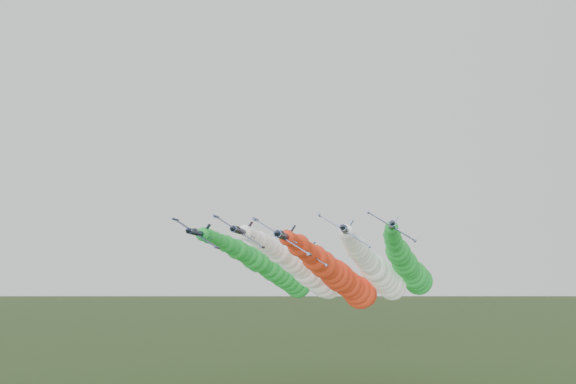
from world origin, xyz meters
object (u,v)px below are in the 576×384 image
object	(u,v)px
jet_lead	(342,279)
jet_outer_right	(409,268)
jet_inner_left	(309,273)
jet_outer_left	(276,271)
jet_inner_right	(379,272)
jet_trail	(347,282)

from	to	relation	value
jet_lead	jet_outer_right	size ratio (longest dim) A/B	1.00
jet_inner_left	jet_outer_left	size ratio (longest dim) A/B	1.00
jet_outer_right	jet_lead	bearing A→B (deg)	-129.26
jet_lead	jet_inner_right	xyz separation A→B (m)	(8.49, 9.67, 1.60)
jet_inner_left	jet_trail	bearing A→B (deg)	53.95
jet_inner_right	jet_outer_left	distance (m)	28.46
jet_lead	jet_outer_right	distance (m)	25.98
jet_outer_left	jet_trail	bearing A→B (deg)	18.59
jet_lead	jet_outer_right	world-z (taller)	jet_outer_right
jet_inner_left	jet_inner_right	size ratio (longest dim) A/B	1.00
jet_lead	jet_inner_right	bearing A→B (deg)	48.70
jet_lead	jet_outer_right	bearing A→B (deg)	50.74
jet_trail	jet_lead	bearing A→B (deg)	-89.60
jet_outer_right	jet_inner_left	bearing A→B (deg)	-160.68
jet_outer_left	jet_outer_right	bearing A→B (deg)	4.68
jet_inner_left	jet_trail	distance (m)	15.49
jet_inner_right	jet_outer_right	xyz separation A→B (m)	(7.84, 10.32, 1.34)
jet_inner_right	jet_inner_left	bearing A→B (deg)	175.54
jet_outer_left	jet_lead	bearing A→B (deg)	-42.01
jet_lead	jet_trail	distance (m)	23.43
jet_inner_right	jet_outer_left	size ratio (longest dim) A/B	1.00
jet_inner_right	jet_outer_right	world-z (taller)	jet_outer_right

